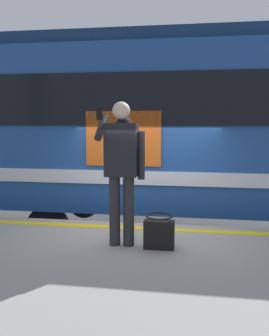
# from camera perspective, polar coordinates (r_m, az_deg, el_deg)

# --- Properties ---
(ground_plane) EXTENTS (24.61, 24.61, 0.00)m
(ground_plane) POSITION_cam_1_polar(r_m,az_deg,el_deg) (6.28, 0.84, -17.42)
(ground_plane) COLOR #3D3D3F
(platform) EXTENTS (14.94, 3.86, 1.03)m
(platform) POSITION_cam_1_polar(r_m,az_deg,el_deg) (4.35, -3.15, -21.69)
(platform) COLOR gray
(platform) RESTS_ON ground
(safety_line) EXTENTS (14.64, 0.16, 0.01)m
(safety_line) POSITION_cam_1_polar(r_m,az_deg,el_deg) (5.64, 0.41, -9.08)
(safety_line) COLOR yellow
(safety_line) RESTS_ON platform
(track_rail_near) EXTENTS (19.42, 0.08, 0.16)m
(track_rail_near) POSITION_cam_1_polar(r_m,az_deg,el_deg) (7.62, 2.51, -12.24)
(track_rail_near) COLOR slate
(track_rail_near) RESTS_ON ground
(track_rail_far) EXTENTS (19.42, 0.08, 0.16)m
(track_rail_far) POSITION_cam_1_polar(r_m,az_deg,el_deg) (8.97, 3.61, -9.20)
(track_rail_far) COLOR slate
(track_rail_far) RESTS_ON ground
(train_carriage) EXTENTS (10.23, 2.95, 4.04)m
(train_carriage) POSITION_cam_1_polar(r_m,az_deg,el_deg) (7.86, 13.38, 6.59)
(train_carriage) COLOR #1E478C
(train_carriage) RESTS_ON ground
(passenger) EXTENTS (0.57, 0.55, 1.82)m
(passenger) POSITION_cam_1_polar(r_m,az_deg,el_deg) (4.70, -1.94, 0.97)
(passenger) COLOR #262628
(passenger) RESTS_ON platform
(handbag) EXTENTS (0.38, 0.34, 0.43)m
(handbag) POSITION_cam_1_polar(r_m,az_deg,el_deg) (4.75, 3.75, -9.76)
(handbag) COLOR black
(handbag) RESTS_ON platform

